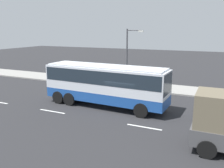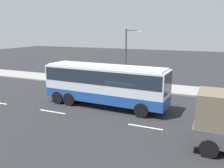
{
  "view_description": "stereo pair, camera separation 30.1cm",
  "coord_description": "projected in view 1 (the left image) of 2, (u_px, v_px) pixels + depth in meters",
  "views": [
    {
      "loc": [
        6.91,
        -17.36,
        6.36
      ],
      "look_at": [
        -1.05,
        -0.05,
        2.06
      ],
      "focal_mm": 38.76,
      "sensor_mm": 36.0,
      "label": 1
    },
    {
      "loc": [
        6.64,
        -17.48,
        6.36
      ],
      "look_at": [
        -1.05,
        -0.05,
        2.06
      ],
      "focal_mm": 38.76,
      "sensor_mm": 36.0,
      "label": 2
    }
  ],
  "objects": [
    {
      "name": "pedestrian_near_curb",
      "position": [
        154.0,
        80.0,
        26.19
      ],
      "size": [
        0.32,
        0.32,
        1.6
      ],
      "rotation": [
        0.0,
        0.0,
        3.34
      ],
      "color": "brown",
      "rests_on": "sidewalk_curb"
    },
    {
      "name": "street_lamp",
      "position": [
        129.0,
        54.0,
        25.56
      ],
      "size": [
        1.83,
        0.24,
        6.3
      ],
      "color": "#47474C",
      "rests_on": "sidewalk_curb"
    },
    {
      "name": "sidewalk_curb",
      "position": [
        152.0,
        87.0,
        26.99
      ],
      "size": [
        80.0,
        4.0,
        0.15
      ],
      "primitive_type": "cube",
      "color": "gray",
      "rests_on": "ground_plane"
    },
    {
      "name": "coach_bus",
      "position": [
        105.0,
        81.0,
        20.11
      ],
      "size": [
        10.61,
        3.1,
        3.47
      ],
      "rotation": [
        0.0,
        0.0,
        -0.04
      ],
      "color": "#1E4C9E",
      "rests_on": "ground_plane"
    },
    {
      "name": "lane_centreline",
      "position": [
        58.0,
        112.0,
        19.02
      ],
      "size": [
        27.09,
        0.16,
        0.01
      ],
      "color": "white",
      "rests_on": "ground_plane"
    },
    {
      "name": "ground_plane",
      "position": [
        124.0,
        110.0,
        19.6
      ],
      "size": [
        120.0,
        120.0,
        0.0
      ],
      "primitive_type": "plane",
      "color": "#28282B"
    }
  ]
}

